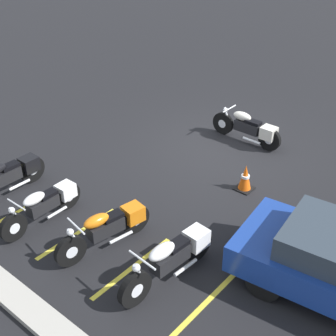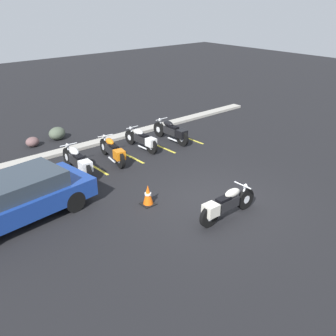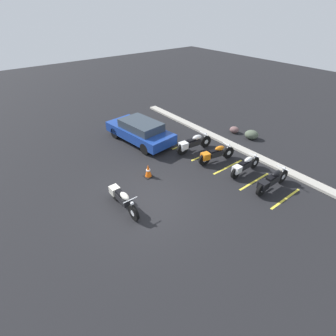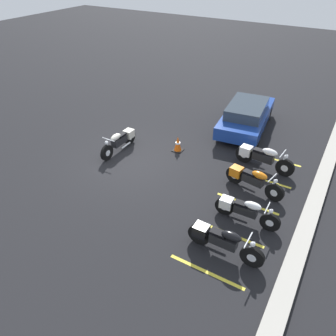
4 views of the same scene
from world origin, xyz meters
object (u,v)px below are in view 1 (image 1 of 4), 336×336
parked_bike_2 (45,204)px  traffic_cone (245,178)px  parked_bike_0 (173,257)px  motorcycle_cream_featured (249,128)px  parked_bike_3 (7,176)px  parked_bike_1 (109,227)px

parked_bike_2 → traffic_cone: (-2.61, -3.74, -0.12)m
parked_bike_0 → parked_bike_2: bearing=-77.1°
motorcycle_cream_featured → parked_bike_3: size_ratio=0.98×
motorcycle_cream_featured → parked_bike_0: bearing=107.7°
traffic_cone → parked_bike_0: bearing=98.9°
parked_bike_1 → parked_bike_2: size_ratio=1.05×
motorcycle_cream_featured → traffic_cone: bearing=119.8°
parked_bike_2 → parked_bike_3: parked_bike_3 is taller
motorcycle_cream_featured → traffic_cone: 2.35m
parked_bike_0 → parked_bike_2: 3.16m
parked_bike_1 → parked_bike_3: bearing=-75.8°
parked_bike_0 → parked_bike_3: size_ratio=1.04×
parked_bike_1 → parked_bike_0: bearing=105.1°
parked_bike_2 → traffic_cone: parked_bike_2 is taller
parked_bike_2 → parked_bike_3: bearing=-94.2°
motorcycle_cream_featured → parked_bike_2: bearing=76.2°
parked_bike_3 → traffic_cone: 5.51m
parked_bike_1 → parked_bike_2: bearing=-68.9°
motorcycle_cream_featured → parked_bike_0: (-1.68, 5.35, 0.03)m
parked_bike_1 → parked_bike_3: parked_bike_3 is taller
motorcycle_cream_featured → parked_bike_1: bearing=91.9°
motorcycle_cream_featured → parked_bike_0: size_ratio=0.94×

